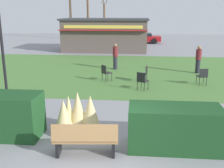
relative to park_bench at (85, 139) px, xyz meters
The scene contains 22 objects.
ground_plane 0.90m from the park_bench, 38.16° to the right, with size 80.00×80.00×0.00m, color gray.
lawn_patch 10.68m from the park_bench, 86.78° to the left, with size 36.00×12.00×0.01m, color #4C7A38.
park_bench is the anchor object (origin of this frame).
hedge_left 2.94m from the park_bench, 160.81° to the left, with size 2.41×1.10×1.33m, color #19421E.
hedge_right 2.46m from the park_bench, 15.45° to the left, with size 2.53×1.10×1.21m, color #19421E.
ornamental_grass_behind_left 1.47m from the park_bench, 127.07° to the left, with size 0.72×0.72×1.14m, color #D1BC7F.
ornamental_grass_behind_right 1.60m from the park_bench, 109.07° to the left, with size 0.70×0.70×1.31m, color #D1BC7F.
ornamental_grass_behind_center 1.69m from the park_bench, 118.56° to the left, with size 0.51×0.51×1.20m, color #D1BC7F.
ornamental_grass_behind_far 1.52m from the park_bench, 94.70° to the left, with size 0.75×0.75×1.20m, color #D1BC7F.
lamppost_mid 6.83m from the park_bench, 133.47° to the left, with size 0.36×0.36×4.48m.
food_kiosk 19.83m from the park_bench, 95.06° to the left, with size 8.10×4.46×3.05m.
cafe_chair_west 8.10m from the park_bench, 77.69° to the left, with size 0.52×0.52×0.89m.
cafe_chair_east 7.95m from the park_bench, 92.79° to the left, with size 0.62×0.62×0.89m.
cafe_chair_center 6.54m from the park_bench, 76.13° to the left, with size 0.60×0.60×0.89m.
cafe_chair_north 8.89m from the park_bench, 58.15° to the left, with size 0.51×0.51×0.89m.
person_strolling 11.58m from the park_bench, 64.15° to the left, with size 0.34×0.34×1.69m.
person_standing 11.12m from the park_bench, 90.53° to the left, with size 0.34×0.34×1.69m.
parked_car_west_slot 26.75m from the park_bench, 97.76° to the left, with size 4.35×2.36×1.20m.
parked_car_center_slot 26.58m from the park_bench, 85.87° to the left, with size 4.24×2.14×1.20m.
tree_left_bg 30.11m from the park_bench, 99.91° to the left, with size 0.91×0.96×7.38m.
tree_right_bg 31.81m from the park_bench, 104.19° to the left, with size 0.91×0.96×6.54m.
tree_center_bg 32.93m from the park_bench, 95.93° to the left, with size 0.91×0.96×5.88m.
Camera 1 is at (0.68, -5.88, 3.72)m, focal length 43.39 mm.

